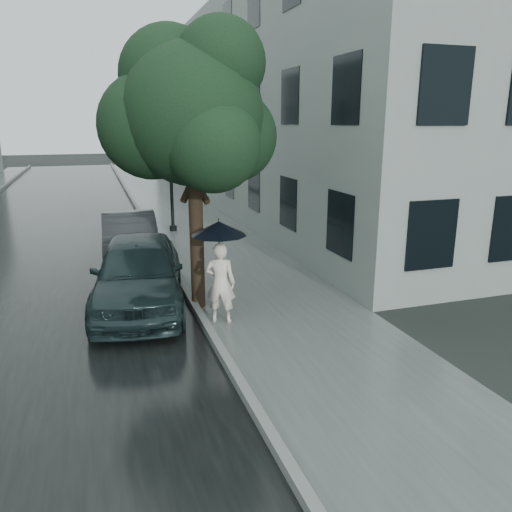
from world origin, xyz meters
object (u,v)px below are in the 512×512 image
object	(u,v)px
street_tree	(192,113)
car_far	(130,238)
pedestrian	(220,283)
lamp_post	(166,150)
car_near	(139,272)

from	to	relation	value
street_tree	car_far	world-z (taller)	street_tree
street_tree	pedestrian	bearing A→B (deg)	-77.31
pedestrian	lamp_post	world-z (taller)	lamp_post
pedestrian	car_far	distance (m)	5.29
car_far	street_tree	bearing A→B (deg)	-72.46
pedestrian	car_far	size ratio (longest dim) A/B	0.39
pedestrian	car_near	world-z (taller)	pedestrian
car_near	pedestrian	bearing A→B (deg)	-35.71
street_tree	lamp_post	xyz separation A→B (m)	(0.57, 7.88, -1.16)
street_tree	lamp_post	size ratio (longest dim) A/B	1.15
car_far	car_near	bearing A→B (deg)	-89.52
street_tree	car_near	xyz separation A→B (m)	(-1.21, 0.28, -3.30)
car_far	lamp_post	bearing A→B (deg)	68.64
street_tree	car_near	size ratio (longest dim) A/B	1.28
car_near	car_far	xyz separation A→B (m)	(0.10, 3.72, -0.08)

